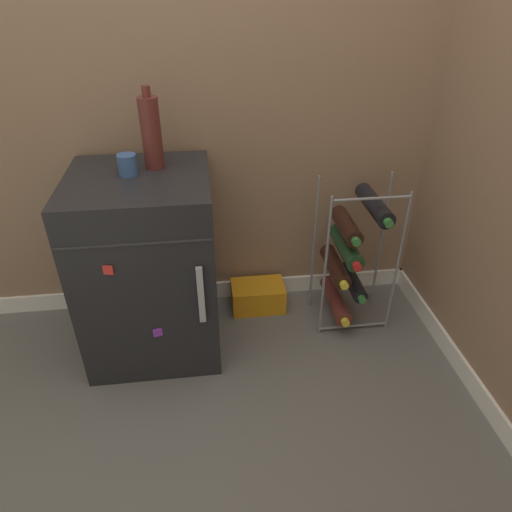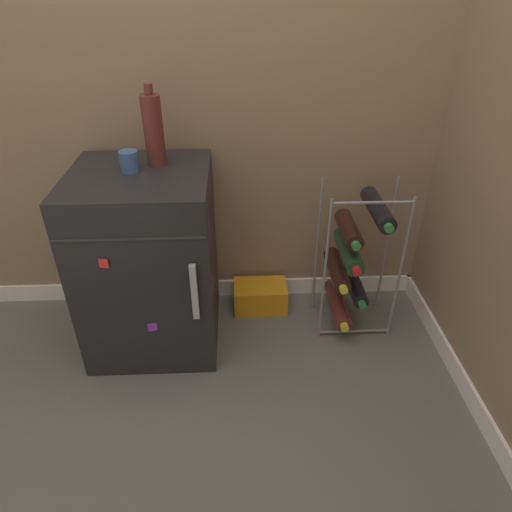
{
  "view_description": "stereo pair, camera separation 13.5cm",
  "coord_description": "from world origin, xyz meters",
  "px_view_note": "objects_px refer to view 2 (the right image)",
  "views": [
    {
      "loc": [
        -0.04,
        -1.34,
        1.48
      ],
      "look_at": [
        0.17,
        0.33,
        0.4
      ],
      "focal_mm": 32.0,
      "sensor_mm": 36.0,
      "label": 1
    },
    {
      "loc": [
        0.1,
        -1.35,
        1.48
      ],
      "look_at": [
        0.17,
        0.33,
        0.4
      ],
      "focal_mm": 32.0,
      "sensor_mm": 36.0,
      "label": 2
    }
  ],
  "objects_px": {
    "soda_box": "(260,296)",
    "fridge_top_bottle": "(153,130)",
    "wine_rack": "(350,260)",
    "fridge_top_cup": "(129,161)",
    "mini_fridge": "(150,262)"
  },
  "relations": [
    {
      "from": "wine_rack",
      "to": "soda_box",
      "type": "bearing_deg",
      "value": 162.01
    },
    {
      "from": "mini_fridge",
      "to": "fridge_top_bottle",
      "type": "relative_size",
      "value": 2.61
    },
    {
      "from": "soda_box",
      "to": "fridge_top_bottle",
      "type": "distance_m",
      "value": 0.98
    },
    {
      "from": "soda_box",
      "to": "fridge_top_bottle",
      "type": "relative_size",
      "value": 0.85
    },
    {
      "from": "wine_rack",
      "to": "fridge_top_cup",
      "type": "height_order",
      "value": "fridge_top_cup"
    },
    {
      "from": "wine_rack",
      "to": "fridge_top_bottle",
      "type": "distance_m",
      "value": 1.01
    },
    {
      "from": "soda_box",
      "to": "fridge_top_cup",
      "type": "xyz_separation_m",
      "value": [
        -0.52,
        -0.15,
        0.78
      ]
    },
    {
      "from": "fridge_top_bottle",
      "to": "fridge_top_cup",
      "type": "bearing_deg",
      "value": -145.17
    },
    {
      "from": "fridge_top_bottle",
      "to": "mini_fridge",
      "type": "bearing_deg",
      "value": -126.12
    },
    {
      "from": "soda_box",
      "to": "fridge_top_cup",
      "type": "distance_m",
      "value": 0.95
    },
    {
      "from": "soda_box",
      "to": "wine_rack",
      "type": "bearing_deg",
      "value": -17.99
    },
    {
      "from": "wine_rack",
      "to": "fridge_top_bottle",
      "type": "height_order",
      "value": "fridge_top_bottle"
    },
    {
      "from": "wine_rack",
      "to": "fridge_top_cup",
      "type": "relative_size",
      "value": 8.95
    },
    {
      "from": "mini_fridge",
      "to": "fridge_top_cup",
      "type": "relative_size",
      "value": 10.17
    },
    {
      "from": "soda_box",
      "to": "fridge_top_cup",
      "type": "height_order",
      "value": "fridge_top_cup"
    }
  ]
}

